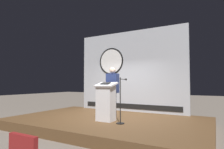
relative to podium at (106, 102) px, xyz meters
The scene contains 6 objects.
ground_plane 1.00m from the podium, 113.14° to the left, with size 40.00×40.00×0.00m, color #6B6056.
stage_platform 0.87m from the podium, 113.14° to the left, with size 6.40×4.00×0.30m, color brown.
banner_display 2.52m from the podium, 95.02° to the left, with size 4.80×0.12×3.42m.
podium is the anchor object (origin of this frame).
speaker_person 0.56m from the podium, 92.76° to the left, with size 0.40×0.26×1.73m.
microphone_stand 0.61m from the podium, ahead, with size 0.24×0.56×1.36m.
Camera 1 is at (3.24, -5.51, 1.47)m, focal length 30.02 mm.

